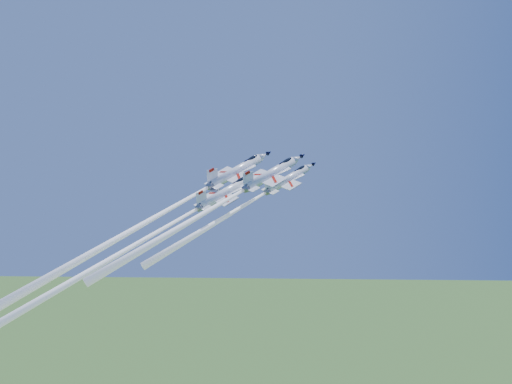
{
  "coord_description": "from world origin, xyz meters",
  "views": [
    {
      "loc": [
        4.45,
        -125.29,
        106.7
      ],
      "look_at": [
        0.0,
        0.0,
        94.75
      ],
      "focal_mm": 40.0,
      "sensor_mm": 36.0,
      "label": 1
    }
  ],
  "objects_px": {
    "jet_left": "(155,218)",
    "jet_lead": "(240,208)",
    "jet_right": "(211,209)",
    "jet_slot": "(126,250)"
  },
  "relations": [
    {
      "from": "jet_slot",
      "to": "jet_right",
      "type": "bearing_deg",
      "value": 60.54
    },
    {
      "from": "jet_lead",
      "to": "jet_left",
      "type": "distance_m",
      "value": 18.42
    },
    {
      "from": "jet_lead",
      "to": "jet_left",
      "type": "xyz_separation_m",
      "value": [
        -18.24,
        -1.63,
        -1.95
      ]
    },
    {
      "from": "jet_lead",
      "to": "jet_right",
      "type": "distance_m",
      "value": 10.29
    },
    {
      "from": "jet_lead",
      "to": "jet_right",
      "type": "xyz_separation_m",
      "value": [
        -5.38,
        -8.74,
        0.76
      ]
    },
    {
      "from": "jet_lead",
      "to": "jet_slot",
      "type": "distance_m",
      "value": 25.63
    },
    {
      "from": "jet_left",
      "to": "jet_slot",
      "type": "xyz_separation_m",
      "value": [
        -4.05,
        -8.66,
        -5.41
      ]
    },
    {
      "from": "jet_lead",
      "to": "jet_slot",
      "type": "xyz_separation_m",
      "value": [
        -22.29,
        -10.29,
        -7.36
      ]
    },
    {
      "from": "jet_left",
      "to": "jet_right",
      "type": "height_order",
      "value": "jet_left"
    },
    {
      "from": "jet_left",
      "to": "jet_lead",
      "type": "bearing_deg",
      "value": 60.39
    }
  ]
}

